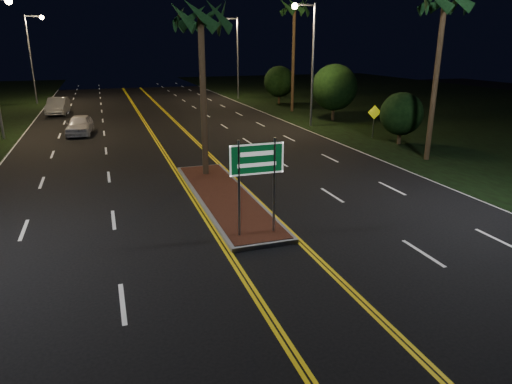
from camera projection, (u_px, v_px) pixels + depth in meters
name	position (u px, v px, depth m)	size (l,w,h in m)	color
ground	(289.00, 276.00, 12.77)	(120.00, 120.00, 0.00)	black
grass_right	(475.00, 110.00, 44.41)	(40.00, 110.00, 0.01)	black
median_island	(224.00, 197.00, 19.05)	(2.25, 10.25, 0.17)	gray
highway_sign	(257.00, 168.00, 14.54)	(1.80, 0.08, 3.20)	gray
streetlight_left_far	(33.00, 49.00, 47.42)	(1.91, 0.44, 9.00)	gray
streetlight_right_mid	(309.00, 51.00, 34.06)	(1.91, 0.44, 9.00)	gray
streetlight_right_far	(235.00, 48.00, 52.07)	(1.91, 0.44, 9.00)	gray
palm_median	(200.00, 17.00, 19.97)	(2.40, 2.40, 8.30)	#382819
palm_right_near	(445.00, 1.00, 23.03)	(2.40, 2.40, 9.30)	#382819
palm_right_far	(294.00, 9.00, 40.85)	(2.40, 2.40, 10.30)	#382819
shrub_near	(401.00, 114.00, 28.88)	(2.70, 2.70, 3.30)	#382819
shrub_mid	(334.00, 87.00, 37.80)	(3.78, 3.78, 4.62)	#382819
shrub_far	(279.00, 81.00, 48.67)	(3.24, 3.24, 3.96)	#382819
car_near	(79.00, 123.00, 32.39)	(2.06, 4.80, 1.60)	silver
car_far	(58.00, 105.00, 41.71)	(2.24, 5.23, 1.74)	#B0B4BA
warning_sign	(374.00, 117.00, 30.95)	(0.93, 0.19, 2.23)	gray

